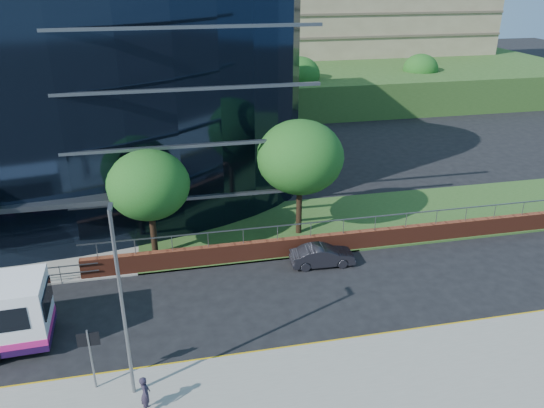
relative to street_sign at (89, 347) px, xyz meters
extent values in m
cube|color=#2D511E|center=(19.50, 12.59, -2.09)|extent=(36.00, 8.00, 0.12)
cube|color=maroon|center=(15.50, 8.89, -1.55)|extent=(34.00, 0.40, 1.20)
cube|color=slate|center=(15.50, 8.89, -0.07)|extent=(34.00, 0.06, 0.06)
cube|color=#2D511E|center=(27.50, 57.59, -0.15)|extent=(60.00, 42.00, 4.00)
cylinder|color=slate|center=(0.00, -0.01, -0.60)|extent=(0.08, 0.08, 2.80)
cube|color=black|center=(0.00, 0.01, 0.35)|extent=(0.85, 0.06, 0.60)
cylinder|color=black|center=(2.50, 10.59, -0.61)|extent=(0.36, 0.36, 3.08)
ellipsoid|color=#204915|center=(2.50, 10.59, 2.40)|extent=(4.62, 4.62, 3.93)
cylinder|color=black|center=(11.50, 11.59, -0.39)|extent=(0.36, 0.36, 3.52)
ellipsoid|color=#204915|center=(11.50, 11.59, 3.05)|extent=(5.28, 5.28, 4.49)
cylinder|color=black|center=(19.50, 41.59, -0.61)|extent=(0.36, 0.36, 3.08)
ellipsoid|color=#204915|center=(19.50, 41.59, 2.40)|extent=(4.62, 4.62, 3.93)
cylinder|color=black|center=(35.50, 43.59, -0.72)|extent=(0.36, 0.36, 2.86)
ellipsoid|color=#204915|center=(35.50, 43.59, 2.08)|extent=(4.29, 4.29, 3.65)
cylinder|color=slate|center=(1.50, -0.61, 2.00)|extent=(0.14, 0.14, 8.00)
cube|color=slate|center=(1.50, -0.26, 5.90)|extent=(0.15, 0.70, 0.12)
imported|color=black|center=(11.83, 7.53, -1.54)|extent=(3.73, 1.45, 1.21)
imported|color=#262031|center=(2.01, -1.67, -1.22)|extent=(0.44, 0.61, 1.56)
camera|label=1|loc=(3.43, -17.63, 13.41)|focal=35.00mm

